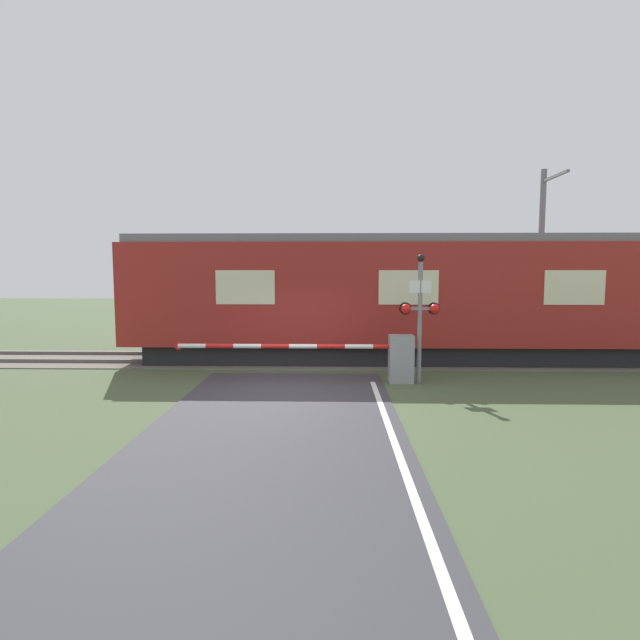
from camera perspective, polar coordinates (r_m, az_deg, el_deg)
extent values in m
plane|color=#475638|center=(11.57, -3.59, -8.20)|extent=(80.00, 80.00, 0.00)
cube|color=#666056|center=(15.57, -2.26, -4.57)|extent=(36.00, 3.20, 0.03)
cube|color=#595451|center=(14.86, -2.44, -4.80)|extent=(36.00, 0.08, 0.10)
cube|color=#595451|center=(16.27, -2.09, -3.90)|extent=(36.00, 0.08, 0.10)
cube|color=black|center=(15.64, 9.20, -3.53)|extent=(15.24, 2.35, 0.60)
cube|color=maroon|center=(15.46, 9.30, 3.03)|extent=(16.57, 2.76, 2.98)
cube|color=slate|center=(15.47, 9.39, 8.98)|extent=(16.24, 2.54, 0.24)
cube|color=beige|center=(15.43, 27.09, 3.32)|extent=(1.66, 0.02, 0.95)
cube|color=beige|center=(14.07, 10.08, 3.68)|extent=(1.66, 0.02, 0.95)
cube|color=beige|center=(14.13, -8.55, 3.71)|extent=(1.66, 0.02, 0.95)
cube|color=gray|center=(12.55, 9.24, -4.41)|extent=(0.60, 0.44, 1.19)
cylinder|color=gray|center=(12.50, 9.26, -3.03)|extent=(0.16, 0.16, 0.18)
cylinder|color=red|center=(12.45, 7.67, -3.03)|extent=(0.69, 0.11, 0.11)
cylinder|color=white|center=(12.40, 4.48, -3.04)|extent=(0.69, 0.11, 0.11)
cylinder|color=red|center=(12.38, 1.26, -3.04)|extent=(0.69, 0.11, 0.11)
cylinder|color=white|center=(12.40, -1.95, -3.02)|extent=(0.69, 0.11, 0.11)
cylinder|color=red|center=(12.46, -5.14, -3.00)|extent=(0.69, 0.11, 0.11)
cylinder|color=white|center=(12.56, -8.29, -2.97)|extent=(0.69, 0.11, 0.11)
cylinder|color=red|center=(12.70, -11.39, -2.93)|extent=(0.69, 0.11, 0.11)
cylinder|color=white|center=(12.87, -14.41, -2.88)|extent=(0.69, 0.11, 0.11)
cylinder|color=red|center=(12.97, -15.88, -2.86)|extent=(0.20, 0.02, 0.20)
cylinder|color=gray|center=(12.47, 11.32, -0.35)|extent=(0.11, 0.11, 2.98)
cube|color=gray|center=(12.44, 11.35, 1.28)|extent=(0.82, 0.07, 0.07)
sphere|color=red|center=(12.33, 9.79, 1.28)|extent=(0.24, 0.24, 0.24)
sphere|color=red|center=(12.45, 12.97, 1.26)|extent=(0.24, 0.24, 0.24)
cylinder|color=black|center=(12.44, 9.72, 1.31)|extent=(0.30, 0.06, 0.30)
cylinder|color=black|center=(12.56, 12.87, 1.29)|extent=(0.30, 0.06, 0.30)
cube|color=white|center=(12.37, 11.43, 3.75)|extent=(0.52, 0.02, 0.30)
sphere|color=black|center=(12.41, 11.46, 6.96)|extent=(0.18, 0.18, 0.18)
cylinder|color=slate|center=(19.10, 23.87, 6.20)|extent=(0.20, 0.20, 6.24)
cube|color=slate|center=(18.53, 25.30, 14.64)|extent=(0.10, 1.80, 0.08)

